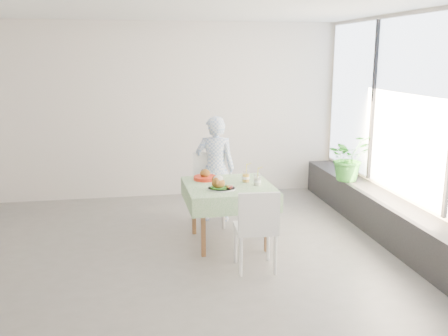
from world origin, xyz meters
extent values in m
plane|color=#62605D|center=(0.00, 0.00, 0.00)|extent=(6.00, 6.00, 0.00)
plane|color=white|center=(0.00, 0.00, 2.80)|extent=(6.00, 6.00, 0.00)
cube|color=silver|center=(0.00, 2.50, 1.40)|extent=(6.00, 0.02, 2.80)
cube|color=silver|center=(0.00, -2.50, 1.40)|extent=(6.00, 0.02, 2.80)
cube|color=silver|center=(3.00, 0.00, 1.40)|extent=(0.02, 5.00, 2.80)
cube|color=#D1E0F9|center=(2.97, 0.00, 1.65)|extent=(0.01, 4.80, 2.18)
cube|color=black|center=(2.80, 0.00, 0.25)|extent=(0.40, 4.80, 0.50)
cube|color=brown|center=(0.78, 0.21, 0.71)|extent=(0.92, 0.92, 0.04)
cube|color=white|center=(0.78, 0.21, 0.74)|extent=(1.06, 1.06, 0.01)
cube|color=white|center=(0.65, 0.92, 0.49)|extent=(0.53, 0.53, 0.04)
cube|color=white|center=(0.68, 1.13, 0.74)|extent=(0.46, 0.12, 0.46)
cube|color=white|center=(0.92, -0.61, 0.46)|extent=(0.46, 0.46, 0.04)
cube|color=white|center=(0.91, -0.81, 0.70)|extent=(0.43, 0.07, 0.43)
imported|color=#88A6DA|center=(0.76, 1.09, 0.74)|extent=(0.60, 0.46, 1.48)
cylinder|color=white|center=(0.66, 0.00, 0.75)|extent=(0.34, 0.34, 0.02)
cylinder|color=#174F13|center=(0.62, 0.00, 0.77)|extent=(0.19, 0.19, 0.02)
ellipsoid|color=#935E23|center=(0.62, 0.00, 0.82)|extent=(0.16, 0.14, 0.12)
ellipsoid|color=white|center=(0.62, 0.00, 0.88)|extent=(0.11, 0.11, 0.08)
cylinder|color=#A00F12|center=(0.76, -0.02, 0.78)|extent=(0.06, 0.06, 0.03)
cylinder|color=white|center=(1.01, 0.29, 0.81)|extent=(0.09, 0.09, 0.13)
cylinder|color=orange|center=(1.01, 0.29, 0.79)|extent=(0.08, 0.08, 0.10)
cylinder|color=white|center=(1.01, 0.29, 0.88)|extent=(0.10, 0.10, 0.01)
cylinder|color=#FEF11A|center=(1.02, 0.29, 0.92)|extent=(0.01, 0.03, 0.18)
cylinder|color=white|center=(1.11, 0.11, 0.80)|extent=(0.09, 0.09, 0.12)
cylinder|color=beige|center=(1.11, 0.11, 0.79)|extent=(0.08, 0.08, 0.09)
cylinder|color=white|center=(1.11, 0.11, 0.87)|extent=(0.09, 0.09, 0.01)
cylinder|color=#FEF11A|center=(1.12, 0.11, 0.91)|extent=(0.01, 0.03, 0.17)
cylinder|color=#B42312|center=(0.53, 0.50, 0.76)|extent=(0.29, 0.29, 0.05)
cylinder|color=white|center=(0.53, 0.50, 0.78)|extent=(0.24, 0.24, 0.02)
ellipsoid|color=#935E23|center=(0.53, 0.50, 0.82)|extent=(0.13, 0.12, 0.11)
imported|color=#2B7527|center=(2.70, 1.05, 0.84)|extent=(0.73, 0.68, 0.67)
camera|label=1|loc=(-0.32, -5.55, 2.29)|focal=40.00mm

